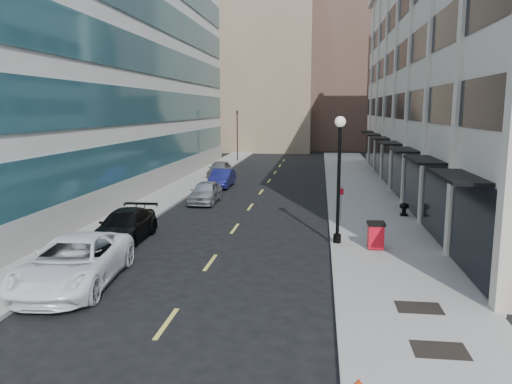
% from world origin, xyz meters
% --- Properties ---
extents(ground, '(160.00, 160.00, 0.00)m').
position_xyz_m(ground, '(0.00, 0.00, 0.00)').
color(ground, black).
rests_on(ground, ground).
extents(sidewalk_right, '(5.00, 80.00, 0.15)m').
position_xyz_m(sidewalk_right, '(7.50, 20.00, 0.07)').
color(sidewalk_right, gray).
rests_on(sidewalk_right, ground).
extents(sidewalk_left, '(3.00, 80.00, 0.15)m').
position_xyz_m(sidewalk_left, '(-6.50, 20.00, 0.07)').
color(sidewalk_left, gray).
rests_on(sidewalk_left, ground).
extents(building_right, '(15.30, 46.50, 18.25)m').
position_xyz_m(building_right, '(16.94, 26.99, 8.99)').
color(building_right, beige).
rests_on(building_right, ground).
extents(building_left, '(16.14, 46.00, 20.00)m').
position_xyz_m(building_left, '(-15.95, 27.00, 9.99)').
color(building_left, white).
rests_on(building_left, ground).
extents(skyline_tan_near, '(14.00, 18.00, 28.00)m').
position_xyz_m(skyline_tan_near, '(-4.00, 68.00, 14.00)').
color(skyline_tan_near, '#8F775E').
rests_on(skyline_tan_near, ground).
extents(skyline_brown, '(12.00, 16.00, 34.00)m').
position_xyz_m(skyline_brown, '(8.00, 72.00, 17.00)').
color(skyline_brown, brown).
rests_on(skyline_brown, ground).
extents(skyline_tan_far, '(12.00, 14.00, 22.00)m').
position_xyz_m(skyline_tan_far, '(-14.00, 78.00, 11.00)').
color(skyline_tan_far, '#8F775E').
rests_on(skyline_tan_far, ground).
extents(skyline_stone, '(10.00, 14.00, 20.00)m').
position_xyz_m(skyline_stone, '(18.00, 66.00, 10.00)').
color(skyline_stone, beige).
rests_on(skyline_stone, ground).
extents(grate_mid, '(1.40, 1.00, 0.01)m').
position_xyz_m(grate_mid, '(7.60, 1.00, 0.15)').
color(grate_mid, black).
rests_on(grate_mid, sidewalk_right).
extents(grate_far, '(1.40, 1.00, 0.01)m').
position_xyz_m(grate_far, '(7.60, 3.80, 0.15)').
color(grate_far, black).
rests_on(grate_far, sidewalk_right).
extents(road_centerline, '(0.15, 68.20, 0.01)m').
position_xyz_m(road_centerline, '(0.00, 17.00, 0.01)').
color(road_centerline, '#D8CC4C').
rests_on(road_centerline, ground).
extents(traffic_signal, '(0.66, 0.66, 6.98)m').
position_xyz_m(traffic_signal, '(-5.50, 48.00, 5.72)').
color(traffic_signal, black).
rests_on(traffic_signal, ground).
extents(car_white_van, '(3.50, 6.54, 1.75)m').
position_xyz_m(car_white_van, '(-4.26, 4.71, 0.87)').
color(car_white_van, white).
rests_on(car_white_van, ground).
extents(car_black_pickup, '(2.20, 5.18, 1.49)m').
position_xyz_m(car_black_pickup, '(-4.80, 10.78, 0.75)').
color(car_black_pickup, black).
rests_on(car_black_pickup, ground).
extents(car_silver_sedan, '(1.76, 4.34, 1.48)m').
position_xyz_m(car_silver_sedan, '(-3.20, 21.00, 0.74)').
color(car_silver_sedan, '#A0A4A9').
rests_on(car_silver_sedan, ground).
extents(car_blue_sedan, '(1.55, 4.44, 1.46)m').
position_xyz_m(car_blue_sedan, '(-3.44, 28.00, 0.73)').
color(car_blue_sedan, navy).
rests_on(car_blue_sedan, ground).
extents(car_grey_sedan, '(1.87, 4.53, 1.53)m').
position_xyz_m(car_grey_sedan, '(-4.80, 33.70, 0.77)').
color(car_grey_sedan, slate).
rests_on(car_grey_sedan, ground).
extents(trash_bin, '(0.77, 0.85, 1.22)m').
position_xyz_m(trash_bin, '(6.95, 10.46, 0.81)').
color(trash_bin, red).
rests_on(trash_bin, sidewalk_right).
extents(lamppost, '(0.50, 0.50, 5.97)m').
position_xyz_m(lamppost, '(5.30, 11.29, 3.65)').
color(lamppost, black).
rests_on(lamppost, sidewalk_right).
extents(sign_post, '(0.25, 0.07, 2.12)m').
position_xyz_m(sign_post, '(5.60, 14.99, 1.54)').
color(sign_post, slate).
rests_on(sign_post, sidewalk_right).
extents(urn_planter, '(0.54, 0.54, 0.75)m').
position_xyz_m(urn_planter, '(9.36, 17.81, 0.61)').
color(urn_planter, black).
rests_on(urn_planter, sidewalk_right).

